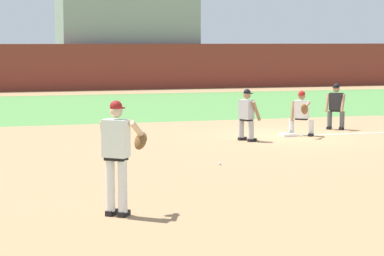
{
  "coord_description": "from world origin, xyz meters",
  "views": [
    {
      "loc": [
        -8.6,
        -20.16,
        2.8
      ],
      "look_at": [
        -4.61,
        -6.0,
        1.07
      ],
      "focal_mm": 70.0,
      "sensor_mm": 36.0,
      "label": 1
    }
  ],
  "objects_px": {
    "baserunner": "(247,113)",
    "pitcher": "(118,151)",
    "baseball": "(220,164)",
    "umpire": "(336,105)",
    "first_base_bag": "(288,135)",
    "first_baseman": "(302,111)"
  },
  "relations": [
    {
      "from": "baserunner",
      "to": "pitcher",
      "type": "bearing_deg",
      "value": -122.5
    },
    {
      "from": "baseball",
      "to": "umpire",
      "type": "distance_m",
      "value": 7.85
    },
    {
      "from": "first_base_bag",
      "to": "baseball",
      "type": "xyz_separation_m",
      "value": [
        -3.49,
        -4.32,
        -0.01
      ]
    },
    {
      "from": "pitcher",
      "to": "baserunner",
      "type": "bearing_deg",
      "value": 57.5
    },
    {
      "from": "first_baseman",
      "to": "baserunner",
      "type": "height_order",
      "value": "baserunner"
    },
    {
      "from": "baserunner",
      "to": "umpire",
      "type": "relative_size",
      "value": 1.0
    },
    {
      "from": "pitcher",
      "to": "baserunner",
      "type": "distance_m",
      "value": 9.36
    },
    {
      "from": "first_base_bag",
      "to": "first_baseman",
      "type": "distance_m",
      "value": 0.8
    },
    {
      "from": "first_base_bag",
      "to": "baserunner",
      "type": "distance_m",
      "value": 1.81
    },
    {
      "from": "first_base_bag",
      "to": "pitcher",
      "type": "xyz_separation_m",
      "value": [
        -6.54,
        -8.54,
        1.01
      ]
    },
    {
      "from": "first_baseman",
      "to": "umpire",
      "type": "height_order",
      "value": "umpire"
    },
    {
      "from": "baseball",
      "to": "first_baseman",
      "type": "relative_size",
      "value": 0.06
    },
    {
      "from": "baseball",
      "to": "baserunner",
      "type": "height_order",
      "value": "baserunner"
    },
    {
      "from": "baseball",
      "to": "umpire",
      "type": "xyz_separation_m",
      "value": [
        5.59,
        5.46,
        0.76
      ]
    },
    {
      "from": "first_baseman",
      "to": "baserunner",
      "type": "xyz_separation_m",
      "value": [
        -1.93,
        -0.63,
        0.06
      ]
    },
    {
      "from": "pitcher",
      "to": "umpire",
      "type": "height_order",
      "value": "pitcher"
    },
    {
      "from": "pitcher",
      "to": "first_baseman",
      "type": "distance_m",
      "value": 11.01
    },
    {
      "from": "pitcher",
      "to": "baserunner",
      "type": "xyz_separation_m",
      "value": [
        5.03,
        7.89,
        -0.27
      ]
    },
    {
      "from": "pitcher",
      "to": "first_baseman",
      "type": "height_order",
      "value": "pitcher"
    },
    {
      "from": "first_base_bag",
      "to": "pitcher",
      "type": "distance_m",
      "value": 10.81
    },
    {
      "from": "pitcher",
      "to": "first_baseman",
      "type": "relative_size",
      "value": 1.39
    },
    {
      "from": "umpire",
      "to": "pitcher",
      "type": "bearing_deg",
      "value": -131.78
    }
  ]
}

